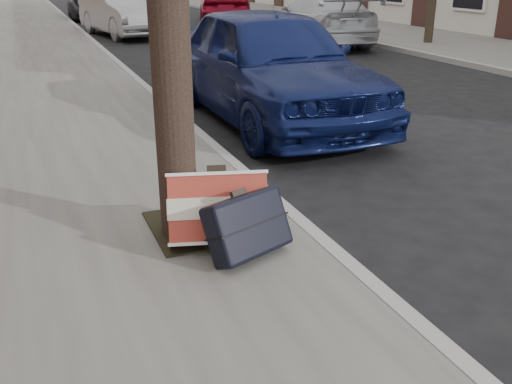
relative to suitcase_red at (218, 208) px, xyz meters
name	(u,v)px	position (x,y,z in m)	size (l,w,h in m)	color
ground	(511,261)	(2.00, -0.88, -0.40)	(120.00, 120.00, 0.00)	black
near_sidewalk	(0,43)	(-1.70, 14.12, -0.34)	(5.00, 70.00, 0.12)	slate
far_sidewalk	(356,28)	(9.80, 14.12, -0.34)	(4.00, 70.00, 0.12)	slate
dirt_patch	(206,225)	(0.00, 0.32, -0.27)	(0.85, 0.85, 0.01)	black
suitcase_red	(218,208)	(0.00, 0.00, 0.00)	(0.72, 0.20, 0.52)	maroon
suitcase_navy	(247,225)	(0.12, -0.28, -0.04)	(0.62, 0.20, 0.44)	black
car_near_front	(270,64)	(2.00, 3.68, 0.39)	(1.87, 4.64, 1.58)	#0D1646
car_near_mid	(122,12)	(1.93, 15.19, 0.33)	(1.54, 4.40, 1.45)	#AAACB1
car_near_back	(95,3)	(1.96, 22.05, 0.25)	(2.15, 4.67, 1.30)	#323237
car_far_front	(319,19)	(6.65, 11.01, 0.29)	(1.92, 4.73, 1.37)	#ABAEB4
car_far_back	(224,0)	(6.53, 18.79, 0.41)	(1.90, 4.73, 1.61)	maroon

